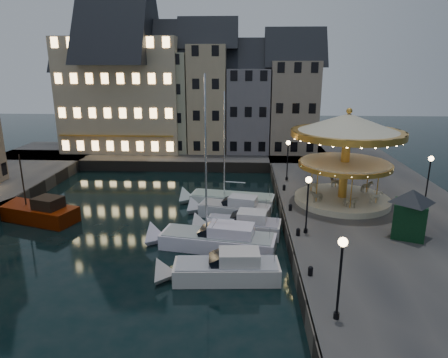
# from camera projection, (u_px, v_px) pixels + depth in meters

# --- Properties ---
(ground) EXTENTS (160.00, 160.00, 0.00)m
(ground) POSITION_uv_depth(u_px,v_px,m) (204.00, 253.00, 28.28)
(ground) COLOR black
(ground) RESTS_ON ground
(quay_east) EXTENTS (16.00, 56.00, 1.30)m
(quay_east) POSITION_uv_depth(u_px,v_px,m) (379.00, 217.00, 33.18)
(quay_east) COLOR #474442
(quay_east) RESTS_ON ground
(quay_north) EXTENTS (44.00, 12.00, 1.30)m
(quay_north) POSITION_uv_depth(u_px,v_px,m) (167.00, 156.00, 55.36)
(quay_north) COLOR #474442
(quay_north) RESTS_ON ground
(quaywall_e) EXTENTS (0.15, 44.00, 1.30)m
(quaywall_e) POSITION_uv_depth(u_px,v_px,m) (282.00, 215.00, 33.57)
(quaywall_e) COLOR #47423A
(quaywall_e) RESTS_ON ground
(quaywall_n) EXTENTS (48.00, 0.15, 1.30)m
(quaywall_n) POSITION_uv_depth(u_px,v_px,m) (173.00, 167.00, 49.50)
(quaywall_n) COLOR #47423A
(quaywall_n) RESTS_ON ground
(streetlamp_a) EXTENTS (0.44, 0.44, 4.17)m
(streetlamp_a) POSITION_uv_depth(u_px,v_px,m) (341.00, 267.00, 18.18)
(streetlamp_a) COLOR black
(streetlamp_a) RESTS_ON quay_east
(streetlamp_b) EXTENTS (0.44, 0.44, 4.17)m
(streetlamp_b) POSITION_uv_depth(u_px,v_px,m) (308.00, 197.00, 27.78)
(streetlamp_b) COLOR black
(streetlamp_b) RESTS_ON quay_east
(streetlamp_c) EXTENTS (0.44, 0.44, 4.17)m
(streetlamp_c) POSITION_uv_depth(u_px,v_px,m) (288.00, 155.00, 40.73)
(streetlamp_c) COLOR black
(streetlamp_c) RESTS_ON quay_east
(streetlamp_d) EXTENTS (0.44, 0.44, 4.17)m
(streetlamp_d) POSITION_uv_depth(u_px,v_px,m) (429.00, 173.00, 33.94)
(streetlamp_d) COLOR black
(streetlamp_d) RESTS_ON quay_east
(bollard_a) EXTENTS (0.30, 0.30, 0.57)m
(bollard_a) POSITION_uv_depth(u_px,v_px,m) (310.00, 270.00, 22.72)
(bollard_a) COLOR black
(bollard_a) RESTS_ON quay_east
(bollard_b) EXTENTS (0.30, 0.30, 0.57)m
(bollard_b) POSITION_uv_depth(u_px,v_px,m) (298.00, 231.00, 28.00)
(bollard_b) COLOR black
(bollard_b) RESTS_ON quay_east
(bollard_c) EXTENTS (0.30, 0.30, 0.57)m
(bollard_c) POSITION_uv_depth(u_px,v_px,m) (290.00, 207.00, 32.79)
(bollard_c) COLOR black
(bollard_c) RESTS_ON quay_east
(bollard_d) EXTENTS (0.30, 0.30, 0.57)m
(bollard_d) POSITION_uv_depth(u_px,v_px,m) (284.00, 187.00, 38.07)
(bollard_d) COLOR black
(bollard_d) RESTS_ON quay_east
(townhouse_na) EXTENTS (5.50, 8.00, 12.80)m
(townhouse_na) POSITION_uv_depth(u_px,v_px,m) (86.00, 102.00, 55.86)
(townhouse_na) COLOR gray
(townhouse_na) RESTS_ON quay_north
(townhouse_nb) EXTENTS (6.16, 8.00, 13.80)m
(townhouse_nb) POSITION_uv_depth(u_px,v_px,m) (124.00, 99.00, 55.46)
(townhouse_nb) COLOR slate
(townhouse_nb) RESTS_ON quay_north
(townhouse_nc) EXTENTS (6.82, 8.00, 14.80)m
(townhouse_nc) POSITION_uv_depth(u_px,v_px,m) (167.00, 95.00, 55.03)
(townhouse_nc) COLOR #ABAA8A
(townhouse_nc) RESTS_ON quay_north
(townhouse_nd) EXTENTS (5.50, 8.00, 15.80)m
(townhouse_nd) POSITION_uv_depth(u_px,v_px,m) (208.00, 92.00, 54.61)
(townhouse_nd) COLOR tan
(townhouse_nd) RESTS_ON quay_north
(townhouse_ne) EXTENTS (6.16, 8.00, 12.80)m
(townhouse_ne) POSITION_uv_depth(u_px,v_px,m) (248.00, 103.00, 54.76)
(townhouse_ne) COLOR slate
(townhouse_ne) RESTS_ON quay_north
(townhouse_nf) EXTENTS (6.82, 8.00, 13.80)m
(townhouse_nf) POSITION_uv_depth(u_px,v_px,m) (293.00, 99.00, 54.32)
(townhouse_nf) COLOR gray
(townhouse_nf) RESTS_ON quay_north
(hotel_corner) EXTENTS (17.60, 9.00, 16.80)m
(hotel_corner) POSITION_uv_depth(u_px,v_px,m) (124.00, 88.00, 55.04)
(hotel_corner) COLOR #C9B592
(hotel_corner) RESTS_ON quay_north
(motorboat_b) EXTENTS (7.62, 2.59, 2.15)m
(motorboat_b) POSITION_uv_depth(u_px,v_px,m) (220.00, 270.00, 24.65)
(motorboat_b) COLOR beige
(motorboat_b) RESTS_ON ground
(motorboat_c) EXTENTS (9.40, 3.92, 12.44)m
(motorboat_c) POSITION_uv_depth(u_px,v_px,m) (213.00, 239.00, 28.90)
(motorboat_c) COLOR white
(motorboat_c) RESTS_ON ground
(motorboat_d) EXTENTS (6.93, 3.11, 2.15)m
(motorboat_d) POSITION_uv_depth(u_px,v_px,m) (238.00, 226.00, 31.39)
(motorboat_d) COLOR silver
(motorboat_d) RESTS_ON ground
(motorboat_e) EXTENTS (7.23, 3.60, 2.15)m
(motorboat_e) POSITION_uv_depth(u_px,v_px,m) (230.00, 209.00, 35.00)
(motorboat_e) COLOR silver
(motorboat_e) RESTS_ON ground
(motorboat_f) EXTENTS (8.88, 3.65, 11.74)m
(motorboat_f) POSITION_uv_depth(u_px,v_px,m) (226.00, 200.00, 37.74)
(motorboat_f) COLOR silver
(motorboat_f) RESTS_ON ground
(red_fishing_boat) EXTENTS (7.74, 4.68, 5.89)m
(red_fishing_boat) POSITION_uv_depth(u_px,v_px,m) (38.00, 213.00, 34.05)
(red_fishing_boat) COLOR #581400
(red_fishing_boat) RESTS_ON ground
(carousel) EXTENTS (9.34, 9.34, 8.17)m
(carousel) POSITION_uv_depth(u_px,v_px,m) (347.00, 141.00, 33.36)
(carousel) COLOR beige
(carousel) RESTS_ON quay_east
(ticket_kiosk) EXTENTS (3.33, 3.33, 3.91)m
(ticket_kiosk) POSITION_uv_depth(u_px,v_px,m) (411.00, 205.00, 27.32)
(ticket_kiosk) COLOR black
(ticket_kiosk) RESTS_ON quay_east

